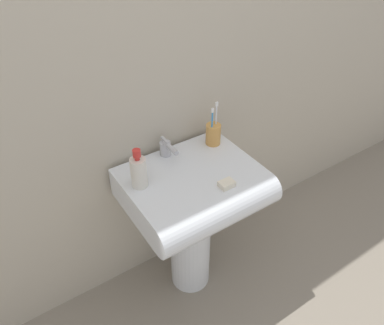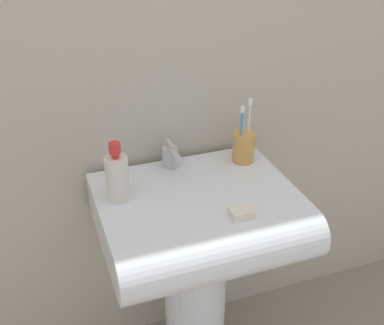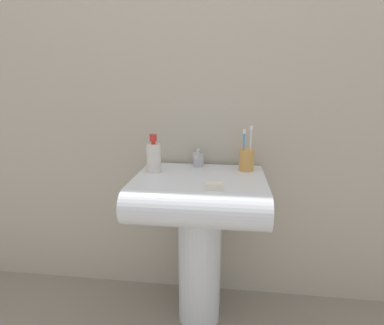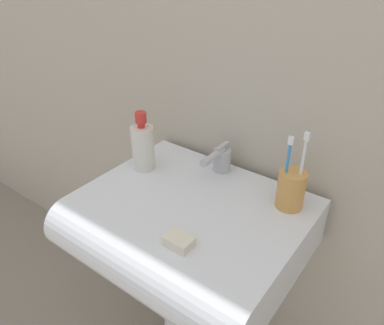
# 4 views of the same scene
# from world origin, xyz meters

# --- Properties ---
(sink_pedestal) EXTENTS (0.20, 0.20, 0.60)m
(sink_pedestal) POSITION_xyz_m (0.00, 0.00, 0.30)
(sink_pedestal) COLOR white
(sink_pedestal) RESTS_ON ground
(sink_basin) EXTENTS (0.57, 0.48, 0.14)m
(sink_basin) POSITION_xyz_m (0.00, -0.05, 0.67)
(sink_basin) COLOR white
(sink_basin) RESTS_ON sink_pedestal
(faucet) EXTENTS (0.05, 0.13, 0.08)m
(faucet) POSITION_xyz_m (-0.02, 0.15, 0.78)
(faucet) COLOR #B7B7BC
(faucet) RESTS_ON sink_basin
(toothbrush_cup) EXTENTS (0.07, 0.07, 0.21)m
(toothbrush_cup) POSITION_xyz_m (0.21, 0.12, 0.80)
(toothbrush_cup) COLOR #D19347
(toothbrush_cup) RESTS_ON sink_basin
(soap_bottle) EXTENTS (0.07, 0.07, 0.18)m
(soap_bottle) POSITION_xyz_m (-0.22, 0.04, 0.81)
(soap_bottle) COLOR silver
(soap_bottle) RESTS_ON sink_basin
(bar_soap) EXTENTS (0.06, 0.05, 0.02)m
(bar_soap) POSITION_xyz_m (0.07, -0.16, 0.75)
(bar_soap) COLOR silver
(bar_soap) RESTS_ON sink_basin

